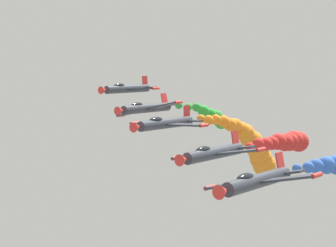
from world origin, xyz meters
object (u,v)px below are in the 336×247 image
object	(u,v)px
airplane_right_outer	(127,89)
airplane_left_inner	(213,153)
airplane_lead	(257,181)
airplane_left_outer	(146,108)
airplane_right_inner	(165,123)

from	to	relation	value
airplane_right_outer	airplane_left_inner	bearing A→B (deg)	141.53
airplane_lead	airplane_left_inner	bearing A→B (deg)	-42.44
airplane_left_outer	airplane_left_inner	bearing A→B (deg)	142.06
airplane_right_inner	airplane_left_inner	bearing A→B (deg)	146.31
airplane_lead	airplane_left_inner	size ratio (longest dim) A/B	1.00
airplane_lead	airplane_left_outer	bearing A→B (deg)	-39.42
airplane_left_inner	airplane_right_outer	size ratio (longest dim) A/B	1.00
airplane_lead	airplane_right_outer	size ratio (longest dim) A/B	1.00
airplane_right_inner	airplane_right_outer	size ratio (longest dim) A/B	1.00
airplane_left_inner	airplane_right_outer	bearing A→B (deg)	-38.47
airplane_lead	airplane_left_outer	size ratio (longest dim) A/B	1.00
airplane_right_inner	airplane_left_outer	size ratio (longest dim) A/B	1.00
airplane_lead	airplane_right_inner	xyz separation A→B (m)	(19.23, -15.00, 2.30)
airplane_left_inner	airplane_right_inner	distance (m)	12.68
airplane_right_outer	airplane_left_outer	bearing A→B (deg)	140.42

